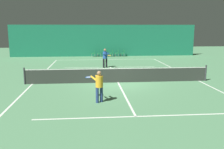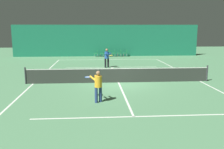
% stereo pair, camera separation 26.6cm
% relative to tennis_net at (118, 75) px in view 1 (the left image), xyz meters
% --- Properties ---
extents(ground_plane, '(60.00, 60.00, 0.00)m').
position_rel_tennis_net_xyz_m(ground_plane, '(0.00, 0.00, -0.51)').
color(ground_plane, '#4C7F56').
extents(backdrop_curtain, '(23.00, 0.12, 3.89)m').
position_rel_tennis_net_xyz_m(backdrop_curtain, '(0.00, 15.32, 1.43)').
color(backdrop_curtain, '#196B4C').
rests_on(backdrop_curtain, ground).
extents(court_line_baseline_far, '(11.00, 0.10, 0.00)m').
position_rel_tennis_net_xyz_m(court_line_baseline_far, '(0.00, 11.90, -0.51)').
color(court_line_baseline_far, silver).
rests_on(court_line_baseline_far, ground).
extents(court_line_service_far, '(8.25, 0.10, 0.00)m').
position_rel_tennis_net_xyz_m(court_line_service_far, '(0.00, 6.40, -0.51)').
color(court_line_service_far, silver).
rests_on(court_line_service_far, ground).
extents(court_line_service_near, '(8.25, 0.10, 0.00)m').
position_rel_tennis_net_xyz_m(court_line_service_near, '(0.00, -6.40, -0.51)').
color(court_line_service_near, silver).
rests_on(court_line_service_near, ground).
extents(court_line_sideline_left, '(0.10, 23.80, 0.00)m').
position_rel_tennis_net_xyz_m(court_line_sideline_left, '(-5.50, 0.00, -0.51)').
color(court_line_sideline_left, silver).
rests_on(court_line_sideline_left, ground).
extents(court_line_sideline_right, '(0.10, 23.80, 0.00)m').
position_rel_tennis_net_xyz_m(court_line_sideline_right, '(5.50, 0.00, -0.51)').
color(court_line_sideline_right, silver).
rests_on(court_line_sideline_right, ground).
extents(court_line_centre, '(0.10, 12.80, 0.00)m').
position_rel_tennis_net_xyz_m(court_line_centre, '(0.00, 0.00, -0.51)').
color(court_line_centre, silver).
rests_on(court_line_centre, ground).
extents(tennis_net, '(12.00, 0.10, 1.07)m').
position_rel_tennis_net_xyz_m(tennis_net, '(0.00, 0.00, 0.00)').
color(tennis_net, '#2D332D').
rests_on(tennis_net, ground).
extents(player_near, '(0.97, 1.28, 1.53)m').
position_rel_tennis_net_xyz_m(player_near, '(-1.41, -4.27, 0.38)').
color(player_near, navy).
rests_on(player_near, ground).
extents(player_far, '(0.77, 1.40, 1.69)m').
position_rel_tennis_net_xyz_m(player_far, '(-0.44, 6.25, 0.47)').
color(player_far, black).
rests_on(player_far, ground).
extents(courtside_chair_0, '(0.44, 0.44, 0.84)m').
position_rel_tennis_net_xyz_m(courtside_chair_0, '(-1.31, 14.77, -0.03)').
color(courtside_chair_0, '#99999E').
rests_on(courtside_chair_0, ground).
extents(courtside_chair_1, '(0.44, 0.44, 0.84)m').
position_rel_tennis_net_xyz_m(courtside_chair_1, '(-0.59, 14.77, -0.03)').
color(courtside_chair_1, '#99999E').
rests_on(courtside_chair_1, ground).
extents(courtside_chair_2, '(0.44, 0.44, 0.84)m').
position_rel_tennis_net_xyz_m(courtside_chair_2, '(0.14, 14.77, -0.03)').
color(courtside_chair_2, '#99999E').
rests_on(courtside_chair_2, ground).
extents(courtside_chair_3, '(0.44, 0.44, 0.84)m').
position_rel_tennis_net_xyz_m(courtside_chair_3, '(0.86, 14.77, -0.03)').
color(courtside_chair_3, '#99999E').
rests_on(courtside_chair_3, ground).
extents(courtside_chair_4, '(0.44, 0.44, 0.84)m').
position_rel_tennis_net_xyz_m(courtside_chair_4, '(1.59, 14.77, -0.03)').
color(courtside_chair_4, '#99999E').
rests_on(courtside_chair_4, ground).
extents(courtside_chair_5, '(0.44, 0.44, 0.84)m').
position_rel_tennis_net_xyz_m(courtside_chair_5, '(2.31, 14.77, -0.03)').
color(courtside_chair_5, '#99999E').
rests_on(courtside_chair_5, ground).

